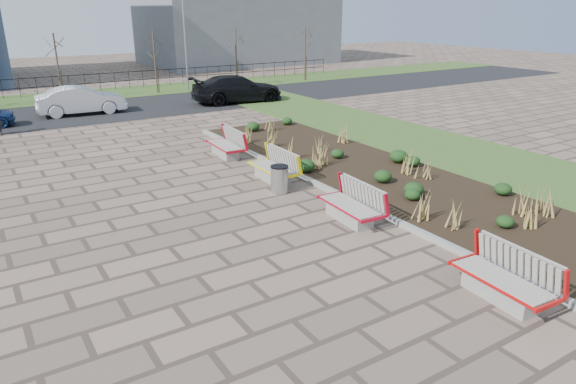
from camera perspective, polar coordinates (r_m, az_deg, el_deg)
ground at (r=10.71m, az=1.86°, el=-10.63°), size 120.00×120.00×0.00m
planting_bed at (r=17.88m, az=9.46°, el=2.03°), size 4.50×18.00×0.10m
planting_curb at (r=16.47m, az=3.38°, el=0.81°), size 0.16×18.00×0.15m
grass_verge_near at (r=21.25m, az=19.13°, el=3.95°), size 5.00×38.00×0.04m
grass_verge_far at (r=36.39m, az=-24.13°, el=9.55°), size 80.00×5.00×0.04m
road at (r=30.55m, az=-22.25°, el=8.12°), size 80.00×7.00×0.02m
bench_a at (r=10.91m, az=22.70°, el=-8.68°), size 1.03×2.15×1.00m
bench_b at (r=13.78m, az=6.87°, el=-1.28°), size 1.03×2.15×1.00m
bench_c at (r=16.92m, az=-1.77°, el=2.87°), size 0.93×2.11×1.00m
bench_d at (r=19.96m, az=-7.04°, el=5.36°), size 1.01×2.14×1.00m
litter_bin at (r=15.86m, az=-0.95°, el=1.40°), size 0.54×0.54×0.84m
car_silver at (r=30.00m, az=-22.00°, el=9.43°), size 4.61×1.89×1.49m
car_black at (r=31.74m, az=-5.65°, el=11.35°), size 5.72×2.76×1.60m
tree_c at (r=34.67m, az=-24.18°, el=12.51°), size 1.40×1.40×4.00m
tree_d at (r=36.07m, az=-14.55°, el=13.79°), size 1.40×1.40×4.00m
tree_e at (r=38.36m, az=-5.78°, el=14.62°), size 1.40×1.40×4.00m
tree_f at (r=41.41m, az=1.90°, el=15.08°), size 1.40×1.40×4.00m
lamp_east at (r=36.20m, az=-11.33°, el=15.64°), size 0.24×0.60×6.00m
railing_fence at (r=37.78m, az=-24.64°, el=10.75°), size 44.00×0.10×1.20m
building_grey at (r=55.66m, az=-5.78°, el=19.25°), size 18.00×12.00×10.00m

